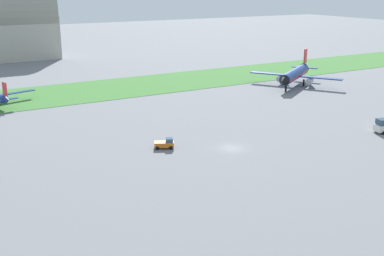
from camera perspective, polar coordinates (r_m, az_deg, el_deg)
name	(u,v)px	position (r m, az deg, el deg)	size (l,w,h in m)	color
ground_plane	(231,148)	(90.89, 4.63, -2.37)	(600.00, 600.00, 0.00)	slate
grass_taxiway_strip	(112,88)	(144.12, -9.39, 4.63)	(360.00, 28.00, 0.08)	#3D7533
airplane_parked_jet_far	(295,74)	(148.54, 12.06, 6.22)	(24.44, 24.40, 9.84)	navy
pushback_tug_midfield	(165,144)	(90.36, -3.21, -1.85)	(4.02, 3.23, 1.95)	orange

